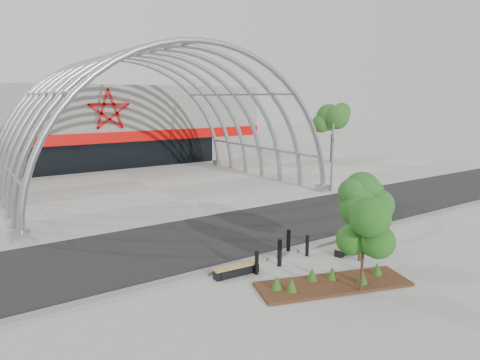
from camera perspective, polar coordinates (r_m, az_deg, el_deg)
The scene contains 18 objects.
ground at distance 19.89m, azimuth 6.49°, elevation -9.23°, with size 140.00×140.00×0.00m, color #979892.
road at distance 22.51m, azimuth 0.71°, elevation -6.69°, with size 140.00×7.00×0.02m, color black.
forecourt at distance 32.79m, azimuth -11.22°, elevation -1.23°, with size 60.00×17.00×0.04m, color #9F9991.
kerb at distance 19.69m, azimuth 6.97°, elevation -9.26°, with size 60.00×0.50×0.12m, color slate.
arena_building at distance 49.24m, azimuth -19.53°, elevation 7.06°, with size 34.00×15.24×8.00m.
vault_canopy at distance 32.79m, azimuth -11.22°, elevation -1.23°, with size 20.80×15.80×20.36m.
planting_bed at distance 16.57m, azimuth 12.07°, elevation -13.13°, with size 5.99×3.42×0.61m.
signal_pole at distance 31.58m, azimuth 12.18°, elevation 3.06°, with size 0.30×0.71×5.01m.
street_tree_0 at distance 15.46m, azimuth 16.22°, elevation -6.49°, with size 1.42×1.42×3.23m.
street_tree_1 at distance 18.42m, azimuth 16.06°, elevation -2.00°, with size 1.68×1.68×3.96m.
bench_0 at distance 17.06m, azimuth -0.48°, elevation -11.96°, with size 1.96×0.56×0.41m.
bench_1 at distance 20.01m, azimuth 14.07°, elevation -8.80°, with size 1.84×0.89×0.38m.
bollard_0 at distance 17.05m, azimuth 2.25°, elevation -10.95°, with size 0.15×0.15×0.96m, color black.
bollard_1 at distance 17.86m, azimuth 5.31°, elevation -9.63°, with size 0.18×0.18×1.15m, color black.
bollard_2 at distance 19.30m, azimuth 6.48°, elevation -8.14°, with size 0.18×0.18×1.10m, color black.
bollard_3 at distance 19.11m, azimuth 8.95°, elevation -8.64°, with size 0.15×0.15×0.95m, color black.
bollard_4 at distance 20.45m, azimuth 18.40°, elevation -7.64°, with size 0.16×0.16×1.03m, color black.
bg_tree_1 at distance 46.26m, azimuth 12.22°, elevation 7.54°, with size 2.70×2.70×5.91m.
Camera 1 is at (-12.13, -14.19, 6.86)m, focal length 32.00 mm.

